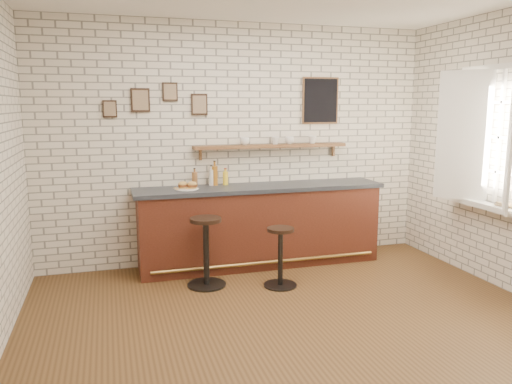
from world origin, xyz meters
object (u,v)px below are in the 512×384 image
book_lower (503,206)px  condiment_bottle_yellow (225,178)px  bar_stool_left (206,250)px  shelf_cup_a (245,141)px  book_upper (502,204)px  shelf_cup_d (312,140)px  bar_counter (260,225)px  shelf_cup_c (289,140)px  bitters_bottle_brown (195,179)px  bitters_bottle_white (211,177)px  bar_stool_right (280,255)px  shelf_cup_b (275,140)px  sandwich_plate (187,189)px  bitters_bottle_amber (215,175)px  ciabatta_sandwich (187,185)px

book_lower → condiment_bottle_yellow: bearing=130.5°
bar_stool_left → shelf_cup_a: 1.52m
book_upper → shelf_cup_a: bearing=150.3°
shelf_cup_d → book_lower: shelf_cup_d is taller
bar_counter → shelf_cup_d: 1.31m
shelf_cup_c → book_upper: 2.57m
book_lower → book_upper: book_upper is taller
bitters_bottle_brown → condiment_bottle_yellow: 0.39m
bitters_bottle_white → bar_stool_right: size_ratio=0.38×
shelf_cup_b → shelf_cup_d: (0.51, 0.00, 0.00)m
bar_counter → sandwich_plate: bearing=-179.5°
bar_counter → shelf_cup_d: (0.77, 0.20, 1.04)m
bitters_bottle_amber → shelf_cup_d: bearing=0.6°
bitters_bottle_white → shelf_cup_b: (0.84, 0.01, 0.44)m
condiment_bottle_yellow → bar_stool_right: bearing=-69.1°
bar_stool_right → sandwich_plate: bearing=138.3°
bar_stool_right → shelf_cup_c: size_ratio=5.61×
bar_stool_right → book_lower: size_ratio=3.20×
book_upper → sandwich_plate: bearing=160.9°
bitters_bottle_brown → bar_stool_left: bitters_bottle_brown is taller
bar_stool_left → book_lower: bearing=-19.5°
bitters_bottle_amber → condiment_bottle_yellow: bitters_bottle_amber is taller
bar_counter → shelf_cup_a: bearing=124.9°
shelf_cup_a → book_lower: size_ratio=0.57×
bar_stool_left → bitters_bottle_amber: bearing=70.5°
ciabatta_sandwich → condiment_bottle_yellow: bearing=21.1°
shelf_cup_a → shelf_cup_b: bearing=-7.4°
sandwich_plate → shelf_cup_d: shelf_cup_d is taller
shelf_cup_b → shelf_cup_d: bearing=-74.1°
bar_counter → bitters_bottle_brown: bitters_bottle_brown is taller
sandwich_plate → bar_stool_left: (0.12, -0.56, -0.60)m
ciabatta_sandwich → bar_stool_right: size_ratio=0.38×
sandwich_plate → bar_counter: bearing=0.5°
shelf_cup_d → condiment_bottle_yellow: bearing=-170.1°
condiment_bottle_yellow → bar_stool_left: size_ratio=0.27×
bitters_bottle_brown → bitters_bottle_white: size_ratio=0.89×
bar_counter → shelf_cup_b: bearing=37.5°
bar_stool_left → shelf_cup_a: shelf_cup_a is taller
bitters_bottle_white → shelf_cup_c: 1.12m
book_lower → ciabatta_sandwich: bearing=138.0°
shelf_cup_b → book_lower: shelf_cup_b is taller
bitters_bottle_white → shelf_cup_b: size_ratio=2.41×
ciabatta_sandwich → bitters_bottle_amber: bearing=27.7°
ciabatta_sandwich → condiment_bottle_yellow: 0.55m
bitters_bottle_brown → ciabatta_sandwich: bearing=-122.0°
bar_stool_left → book_upper: bearing=-19.2°
shelf_cup_a → book_lower: 3.02m
shelf_cup_a → book_upper: shelf_cup_a is taller
shelf_cup_d → bar_counter: bearing=-156.2°
bitters_bottle_brown → shelf_cup_b: 1.14m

